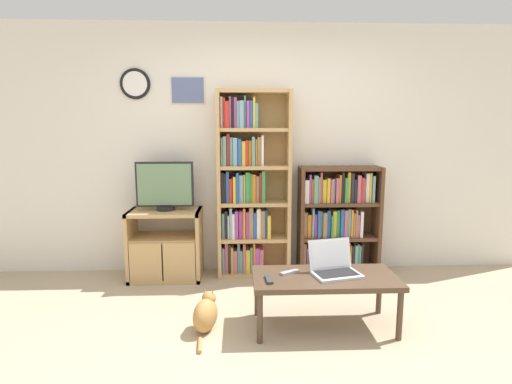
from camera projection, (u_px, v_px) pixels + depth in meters
ground_plane at (276, 363)px, 2.64m from camera, size 18.00×18.00×0.00m
wall_back at (261, 150)px, 4.25m from camera, size 6.13×0.09×2.60m
tv_stand at (165, 245)px, 4.08m from camera, size 0.73×0.43×0.71m
television at (165, 186)px, 4.02m from camera, size 0.57×0.18×0.49m
bookshelf_tall at (248, 188)px, 4.13m from camera, size 0.74×0.31×1.91m
bookshelf_short at (336, 221)px, 4.24m from camera, size 0.85×0.28×1.14m
coffee_table at (325, 281)px, 3.06m from camera, size 1.10×0.52×0.42m
laptop at (334, 266)px, 3.09m from camera, size 0.41×0.35×0.25m
remote_near_laptop at (269, 279)px, 2.96m from camera, size 0.06×0.16×0.02m
remote_far_from_laptop at (290, 272)px, 3.10m from camera, size 0.16×0.11×0.02m
cat at (206, 314)px, 3.05m from camera, size 0.25×0.49×0.30m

